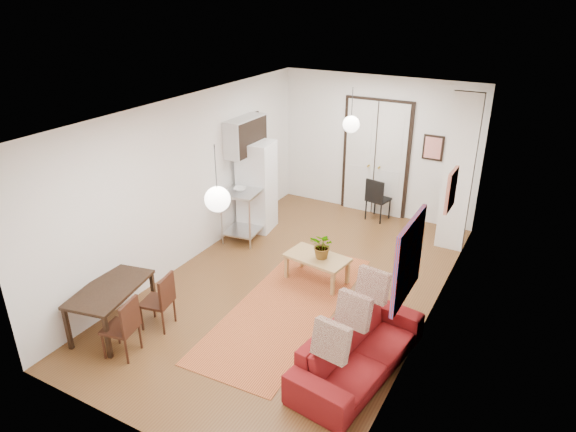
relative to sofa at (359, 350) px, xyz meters
The scene contains 27 objects.
floor 2.17m from the sofa, 138.96° to the left, with size 7.00×7.00×0.00m, color brown.
ceiling 3.36m from the sofa, 138.96° to the left, with size 4.20×7.00×0.02m, color white.
wall_back 5.29m from the sofa, 108.24° to the left, with size 4.20×0.02×2.90m, color white.
wall_front 2.88m from the sofa, 127.72° to the right, with size 4.20×0.02×2.90m, color white.
wall_left 4.14m from the sofa, 159.25° to the left, with size 0.02×7.00×2.90m, color white.
wall_right 1.87m from the sofa, 71.10° to the left, with size 0.02×7.00×2.90m, color white.
double_doors 5.20m from the sofa, 108.40° to the left, with size 1.44×0.06×2.50m, color silver.
stub_partition 4.13m from the sofa, 86.64° to the left, with size 0.50×0.10×2.90m, color white.
wall_cabinet 4.85m from the sofa, 140.58° to the left, with size 0.35×1.00×0.70m, color silver.
painting_popart 1.42m from the sofa, 19.10° to the left, with size 0.05×1.00×1.00m, color red.
painting_abstract 2.70m from the sofa, 78.30° to the left, with size 0.05×0.50×0.60m, color beige.
poster_back 5.07m from the sofa, 95.48° to the left, with size 0.40×0.03×0.50m, color red.
print_left 5.28m from the sofa, 137.25° to the left, with size 0.03×0.44×0.54m, color #95663E.
pendant_back 4.24m from the sofa, 115.39° to the left, with size 0.30×0.30×0.80m.
pendant_front 2.59m from the sofa, 159.91° to the right, with size 0.30×0.30×0.80m.
kilim_rug 1.73m from the sofa, 150.58° to the left, with size 1.41×3.75×0.01m, color #BC5C2F.
sofa is the anchor object (origin of this frame).
coffee_table 2.22m from the sofa, 129.63° to the left, with size 1.09×0.70×0.45m.
potted_plant 2.19m from the sofa, 127.59° to the left, with size 0.40×0.34×0.44m, color #3B6D31.
kitchen_counter 4.33m from the sofa, 141.25° to the left, with size 0.83×1.39×1.00m.
bowl 4.20m from the sofa, 144.49° to the left, with size 0.24×0.24×0.06m, color silver.
soap_bottle 4.55m from the sofa, 138.75° to the left, with size 0.10×0.09×0.21m, color #518DB0.
fridge 4.54m from the sofa, 138.38° to the left, with size 0.63×0.63×1.79m, color white.
dining_table 3.49m from the sofa, 165.71° to the right, with size 0.94×1.34×0.68m.
dining_chair_near 2.90m from the sofa, behind, with size 0.47×0.60×0.84m.
dining_chair_far 3.08m from the sofa, 158.52° to the right, with size 0.47×0.60×0.84m.
black_side_chair 4.85m from the sofa, 106.59° to the left, with size 0.49×0.49×0.91m.
Camera 1 is at (3.34, -6.38, 4.48)m, focal length 32.00 mm.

